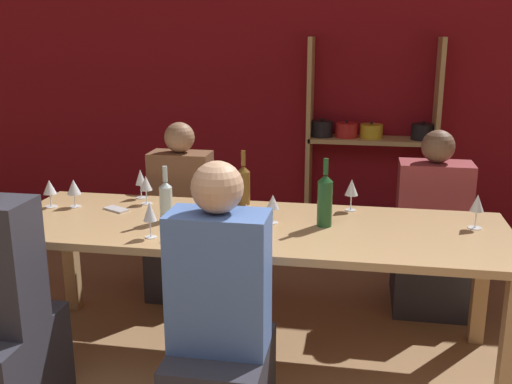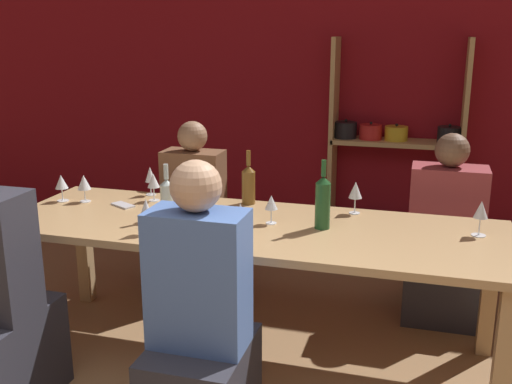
# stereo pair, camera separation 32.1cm
# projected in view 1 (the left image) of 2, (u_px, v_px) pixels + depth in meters

# --- Properties ---
(wall_back_red) EXTENTS (8.80, 0.06, 2.70)m
(wall_back_red) POSITION_uv_depth(u_px,v_px,m) (317.00, 78.00, 5.10)
(wall_back_red) COLOR maroon
(wall_back_red) RESTS_ON ground_plane
(shelf_unit) EXTENTS (1.06, 0.30, 1.70)m
(shelf_unit) POSITION_uv_depth(u_px,v_px,m) (368.00, 171.00, 5.03)
(shelf_unit) COLOR tan
(shelf_unit) RESTS_ON ground_plane
(dining_table) EXTENTS (2.66, 0.89, 0.76)m
(dining_table) POSITION_uv_depth(u_px,v_px,m) (253.00, 239.00, 3.18)
(dining_table) COLOR tan
(dining_table) RESTS_ON ground_plane
(wine_bottle_green) EXTENTS (0.07, 0.07, 0.30)m
(wine_bottle_green) POSITION_uv_depth(u_px,v_px,m) (166.00, 200.00, 3.18)
(wine_bottle_green) COLOR #B2C6C1
(wine_bottle_green) RESTS_ON dining_table
(wine_bottle_dark) EXTENTS (0.08, 0.08, 0.32)m
(wine_bottle_dark) POSITION_uv_depth(u_px,v_px,m) (243.00, 184.00, 3.49)
(wine_bottle_dark) COLOR brown
(wine_bottle_dark) RESTS_ON dining_table
(wine_bottle_amber) EXTENTS (0.08, 0.08, 0.36)m
(wine_bottle_amber) POSITION_uv_depth(u_px,v_px,m) (325.00, 199.00, 3.09)
(wine_bottle_amber) COLOR #1E4C23
(wine_bottle_amber) RESTS_ON dining_table
(wine_glass_red_a) EXTENTS (0.06, 0.06, 0.18)m
(wine_glass_red_a) POSITION_uv_depth(u_px,v_px,m) (140.00, 178.00, 3.62)
(wine_glass_red_a) COLOR white
(wine_glass_red_a) RESTS_ON dining_table
(wine_glass_empty_a) EXTENTS (0.08, 0.08, 0.17)m
(wine_glass_empty_a) POSITION_uv_depth(u_px,v_px,m) (182.00, 214.00, 2.94)
(wine_glass_empty_a) COLOR white
(wine_glass_empty_a) RESTS_ON dining_table
(wine_glass_red_b) EXTENTS (0.07, 0.07, 0.15)m
(wine_glass_red_b) POSITION_uv_depth(u_px,v_px,m) (273.00, 203.00, 3.15)
(wine_glass_red_b) COLOR white
(wine_glass_red_b) RESTS_ON dining_table
(wine_glass_red_c) EXTENTS (0.07, 0.07, 0.17)m
(wine_glass_red_c) POSITION_uv_depth(u_px,v_px,m) (246.00, 214.00, 2.94)
(wine_glass_red_c) COLOR white
(wine_glass_red_c) RESTS_ON dining_table
(wine_glass_white_a) EXTENTS (0.08, 0.08, 0.16)m
(wine_glass_white_a) POSITION_uv_depth(u_px,v_px,m) (74.00, 188.00, 3.44)
(wine_glass_white_a) COLOR white
(wine_glass_white_a) RESTS_ON dining_table
(wine_glass_red_d) EXTENTS (0.07, 0.07, 0.17)m
(wine_glass_red_d) POSITION_uv_depth(u_px,v_px,m) (146.00, 184.00, 3.50)
(wine_glass_red_d) COLOR white
(wine_glass_red_d) RESTS_ON dining_table
(wine_glass_red_e) EXTENTS (0.07, 0.07, 0.18)m
(wine_glass_red_e) POSITION_uv_depth(u_px,v_px,m) (150.00, 213.00, 2.92)
(wine_glass_red_e) COLOR white
(wine_glass_red_e) RESTS_ON dining_table
(wine_glass_empty_b) EXTENTS (0.08, 0.08, 0.16)m
(wine_glass_empty_b) POSITION_uv_depth(u_px,v_px,m) (50.00, 188.00, 3.44)
(wine_glass_empty_b) COLOR white
(wine_glass_empty_b) RESTS_ON dining_table
(wine_glass_red_f) EXTENTS (0.07, 0.07, 0.16)m
(wine_glass_red_f) POSITION_uv_depth(u_px,v_px,m) (204.00, 218.00, 2.89)
(wine_glass_red_f) COLOR white
(wine_glass_red_f) RESTS_ON dining_table
(wine_glass_white_b) EXTENTS (0.08, 0.08, 0.18)m
(wine_glass_white_b) POSITION_uv_depth(u_px,v_px,m) (352.00, 188.00, 3.36)
(wine_glass_white_b) COLOR white
(wine_glass_white_b) RESTS_ON dining_table
(wine_glass_red_g) EXTENTS (0.07, 0.07, 0.18)m
(wine_glass_red_g) POSITION_uv_depth(u_px,v_px,m) (477.00, 204.00, 3.06)
(wine_glass_red_g) COLOR white
(wine_glass_red_g) RESTS_ON dining_table
(cell_phone) EXTENTS (0.17, 0.13, 0.01)m
(cell_phone) POSITION_uv_depth(u_px,v_px,m) (116.00, 209.00, 3.40)
(cell_phone) COLOR silver
(cell_phone) RESTS_ON dining_table
(person_near_a) EXTENTS (0.41, 0.51, 1.26)m
(person_near_a) POSITION_uv_depth(u_px,v_px,m) (220.00, 346.00, 2.52)
(person_near_a) COLOR #2D2D38
(person_near_a) RESTS_ON ground_plane
(person_far_a) EXTENTS (0.45, 0.56, 1.16)m
(person_far_a) POSITION_uv_depth(u_px,v_px,m) (430.00, 244.00, 3.86)
(person_far_a) COLOR #2D2D38
(person_far_a) RESTS_ON ground_plane
(person_far_b) EXTENTS (0.40, 0.50, 1.17)m
(person_far_b) POSITION_uv_depth(u_px,v_px,m) (183.00, 232.00, 4.05)
(person_far_b) COLOR #2D2D38
(person_far_b) RESTS_ON ground_plane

